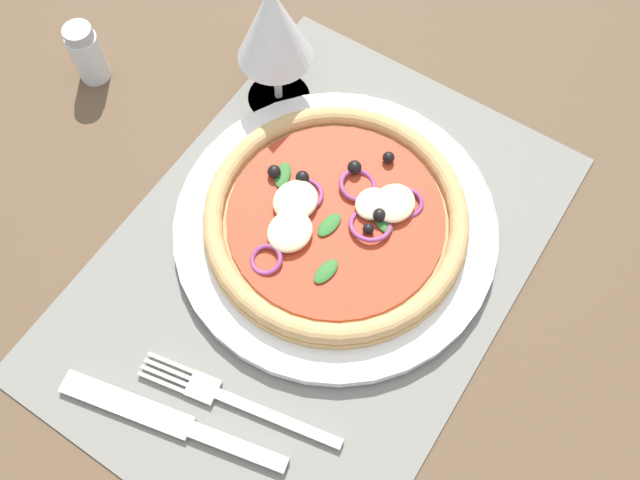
% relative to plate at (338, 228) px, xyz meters
% --- Properties ---
extents(ground_plane, '(1.90, 1.40, 0.02)m').
position_rel_plate_xyz_m(ground_plane, '(-0.04, 0.00, -0.02)').
color(ground_plane, brown).
extents(placemat, '(0.48, 0.34, 0.00)m').
position_rel_plate_xyz_m(placemat, '(-0.04, 0.00, -0.01)').
color(placemat, slate).
rests_on(placemat, ground_plane).
extents(plate, '(0.30, 0.30, 0.01)m').
position_rel_plate_xyz_m(plate, '(0.00, 0.00, 0.00)').
color(plate, white).
rests_on(plate, placemat).
extents(pizza, '(0.24, 0.24, 0.03)m').
position_rel_plate_xyz_m(pizza, '(0.00, 0.00, 0.02)').
color(pizza, tan).
rests_on(pizza, plate).
extents(fork, '(0.05, 0.18, 0.00)m').
position_rel_plate_xyz_m(fork, '(-0.18, -0.01, -0.00)').
color(fork, silver).
rests_on(fork, placemat).
extents(knife, '(0.06, 0.20, 0.01)m').
position_rel_plate_xyz_m(knife, '(-0.22, 0.02, -0.00)').
color(knife, silver).
rests_on(knife, placemat).
extents(wine_glass, '(0.07, 0.07, 0.15)m').
position_rel_plate_xyz_m(wine_glass, '(0.10, 0.14, 0.09)').
color(wine_glass, silver).
rests_on(wine_glass, ground_plane).
extents(pepper_shaker, '(0.03, 0.03, 0.07)m').
position_rel_plate_xyz_m(pepper_shaker, '(0.02, 0.31, 0.02)').
color(pepper_shaker, silver).
rests_on(pepper_shaker, ground_plane).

